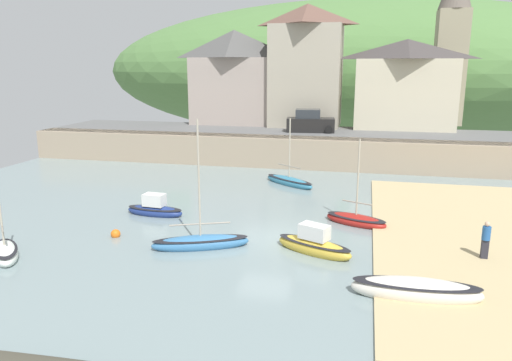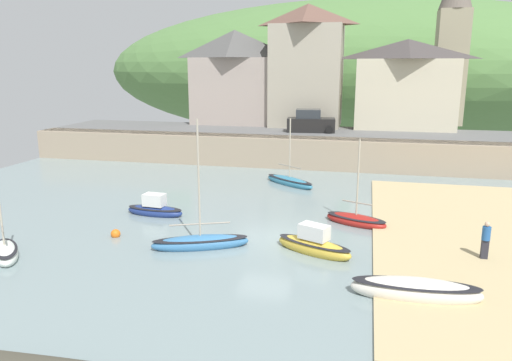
{
  "view_description": "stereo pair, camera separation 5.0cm",
  "coord_description": "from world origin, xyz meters",
  "px_view_note": "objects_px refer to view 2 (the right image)",
  "views": [
    {
      "loc": [
        4.43,
        -21.23,
        7.99
      ],
      "look_at": [
        -1.02,
        2.54,
        2.2
      ],
      "focal_mm": 33.89,
      "sensor_mm": 36.0,
      "label": 1
    },
    {
      "loc": [
        4.48,
        -21.22,
        7.99
      ],
      "look_at": [
        -1.02,
        2.54,
        2.2
      ],
      "focal_mm": 33.89,
      "sensor_mm": 36.0,
      "label": 2
    }
  ],
  "objects_px": {
    "fishing_boat_green": "(5,252)",
    "parked_car_near_slipway": "(310,123)",
    "motorboat_with_cabin": "(356,220)",
    "church_with_spire": "(452,38)",
    "sailboat_nearest_shore": "(289,181)",
    "person_near_water": "(486,238)",
    "sailboat_tall_mast": "(416,291)",
    "mooring_buoy": "(116,234)",
    "waterfront_building_right": "(405,84)",
    "waterfront_building_centre": "(307,65)",
    "sailboat_blue_trim": "(314,245)",
    "rowboat_small_beached": "(155,209)",
    "sailboat_far_left": "(200,242)",
    "waterfront_building_left": "(235,77)"
  },
  "relations": [
    {
      "from": "church_with_spire",
      "to": "fishing_boat_green",
      "type": "distance_m",
      "value": 41.88
    },
    {
      "from": "waterfront_building_left",
      "to": "rowboat_small_beached",
      "type": "height_order",
      "value": "waterfront_building_left"
    },
    {
      "from": "sailboat_far_left",
      "to": "fishing_boat_green",
      "type": "bearing_deg",
      "value": 178.46
    },
    {
      "from": "waterfront_building_left",
      "to": "sailboat_tall_mast",
      "type": "relative_size",
      "value": 1.98
    },
    {
      "from": "church_with_spire",
      "to": "rowboat_small_beached",
      "type": "distance_m",
      "value": 34.21
    },
    {
      "from": "motorboat_with_cabin",
      "to": "person_near_water",
      "type": "xyz_separation_m",
      "value": [
        5.39,
        -3.69,
        0.75
      ]
    },
    {
      "from": "waterfront_building_left",
      "to": "mooring_buoy",
      "type": "bearing_deg",
      "value": -87.14
    },
    {
      "from": "sailboat_blue_trim",
      "to": "person_near_water",
      "type": "relative_size",
      "value": 2.3
    },
    {
      "from": "waterfront_building_centre",
      "to": "rowboat_small_beached",
      "type": "height_order",
      "value": "waterfront_building_centre"
    },
    {
      "from": "waterfront_building_centre",
      "to": "mooring_buoy",
      "type": "height_order",
      "value": "waterfront_building_centre"
    },
    {
      "from": "rowboat_small_beached",
      "to": "waterfront_building_left",
      "type": "bearing_deg",
      "value": 98.59
    },
    {
      "from": "sailboat_blue_trim",
      "to": "fishing_boat_green",
      "type": "xyz_separation_m",
      "value": [
        -12.78,
        -3.54,
        -0.1
      ]
    },
    {
      "from": "church_with_spire",
      "to": "waterfront_building_left",
      "type": "bearing_deg",
      "value": -168.83
    },
    {
      "from": "waterfront_building_right",
      "to": "rowboat_small_beached",
      "type": "bearing_deg",
      "value": -122.09
    },
    {
      "from": "sailboat_tall_mast",
      "to": "rowboat_small_beached",
      "type": "xyz_separation_m",
      "value": [
        -13.13,
        7.09,
        0.02
      ]
    },
    {
      "from": "waterfront_building_right",
      "to": "sailboat_nearest_shore",
      "type": "xyz_separation_m",
      "value": [
        -8.22,
        -14.32,
        -6.18
      ]
    },
    {
      "from": "waterfront_building_left",
      "to": "person_near_water",
      "type": "distance_m",
      "value": 31.91
    },
    {
      "from": "fishing_boat_green",
      "to": "person_near_water",
      "type": "distance_m",
      "value": 20.33
    },
    {
      "from": "parked_car_near_slipway",
      "to": "waterfront_building_centre",
      "type": "bearing_deg",
      "value": 96.11
    },
    {
      "from": "sailboat_nearest_shore",
      "to": "mooring_buoy",
      "type": "bearing_deg",
      "value": -81.12
    },
    {
      "from": "waterfront_building_left",
      "to": "sailboat_far_left",
      "type": "relative_size",
      "value": 1.5
    },
    {
      "from": "waterfront_building_left",
      "to": "motorboat_with_cabin",
      "type": "xyz_separation_m",
      "value": [
        12.53,
        -22.02,
        -6.74
      ]
    },
    {
      "from": "sailboat_tall_mast",
      "to": "parked_car_near_slipway",
      "type": "xyz_separation_m",
      "value": [
        -6.81,
        25.44,
        2.9
      ]
    },
    {
      "from": "rowboat_small_beached",
      "to": "sailboat_nearest_shore",
      "type": "bearing_deg",
      "value": 58.74
    },
    {
      "from": "motorboat_with_cabin",
      "to": "church_with_spire",
      "type": "bearing_deg",
      "value": 96.48
    },
    {
      "from": "sailboat_tall_mast",
      "to": "mooring_buoy",
      "type": "distance_m",
      "value": 13.91
    },
    {
      "from": "waterfront_building_centre",
      "to": "sailboat_tall_mast",
      "type": "xyz_separation_m",
      "value": [
        7.78,
        -29.94,
        -7.75
      ]
    },
    {
      "from": "sailboat_blue_trim",
      "to": "parked_car_near_slipway",
      "type": "relative_size",
      "value": 0.87
    },
    {
      "from": "fishing_boat_green",
      "to": "church_with_spire",
      "type": "bearing_deg",
      "value": 104.67
    },
    {
      "from": "sailboat_blue_trim",
      "to": "rowboat_small_beached",
      "type": "bearing_deg",
      "value": -176.99
    },
    {
      "from": "church_with_spire",
      "to": "motorboat_with_cabin",
      "type": "relative_size",
      "value": 3.41
    },
    {
      "from": "sailboat_far_left",
      "to": "person_near_water",
      "type": "distance_m",
      "value": 12.22
    },
    {
      "from": "waterfront_building_centre",
      "to": "sailboat_nearest_shore",
      "type": "bearing_deg",
      "value": -86.92
    },
    {
      "from": "church_with_spire",
      "to": "parked_car_near_slipway",
      "type": "relative_size",
      "value": 3.7
    },
    {
      "from": "fishing_boat_green",
      "to": "sailboat_nearest_shore",
      "type": "height_order",
      "value": "sailboat_nearest_shore"
    },
    {
      "from": "person_near_water",
      "to": "fishing_boat_green",
      "type": "bearing_deg",
      "value": -167.83
    },
    {
      "from": "sailboat_blue_trim",
      "to": "motorboat_with_cabin",
      "type": "height_order",
      "value": "motorboat_with_cabin"
    },
    {
      "from": "waterfront_building_right",
      "to": "parked_car_near_slipway",
      "type": "bearing_deg",
      "value": -150.67
    },
    {
      "from": "sailboat_blue_trim",
      "to": "sailboat_far_left",
      "type": "height_order",
      "value": "sailboat_far_left"
    },
    {
      "from": "fishing_boat_green",
      "to": "parked_car_near_slipway",
      "type": "distance_m",
      "value": 27.53
    },
    {
      "from": "waterfront_building_centre",
      "to": "sailboat_tall_mast",
      "type": "distance_m",
      "value": 31.89
    },
    {
      "from": "waterfront_building_left",
      "to": "church_with_spire",
      "type": "distance_m",
      "value": 20.95
    },
    {
      "from": "sailboat_far_left",
      "to": "person_near_water",
      "type": "bearing_deg",
      "value": -16.61
    },
    {
      "from": "sailboat_nearest_shore",
      "to": "person_near_water",
      "type": "xyz_separation_m",
      "value": [
        10.12,
        -11.39,
        0.74
      ]
    },
    {
      "from": "fishing_boat_green",
      "to": "sailboat_nearest_shore",
      "type": "bearing_deg",
      "value": 105.95
    },
    {
      "from": "church_with_spire",
      "to": "waterfront_building_right",
      "type": "bearing_deg",
      "value": -136.66
    },
    {
      "from": "rowboat_small_beached",
      "to": "parked_car_near_slipway",
      "type": "bearing_deg",
      "value": 75.37
    },
    {
      "from": "sailboat_tall_mast",
      "to": "mooring_buoy",
      "type": "bearing_deg",
      "value": 164.85
    },
    {
      "from": "sailboat_nearest_shore",
      "to": "person_near_water",
      "type": "distance_m",
      "value": 15.26
    },
    {
      "from": "waterfront_building_centre",
      "to": "sailboat_nearest_shore",
      "type": "distance_m",
      "value": 16.33
    }
  ]
}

